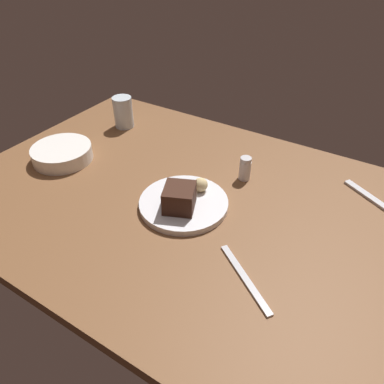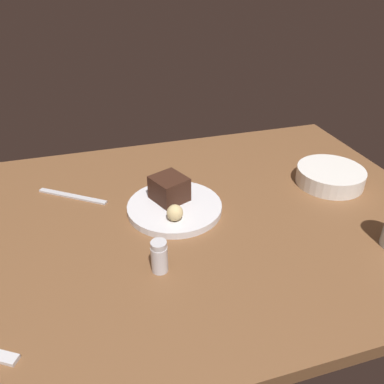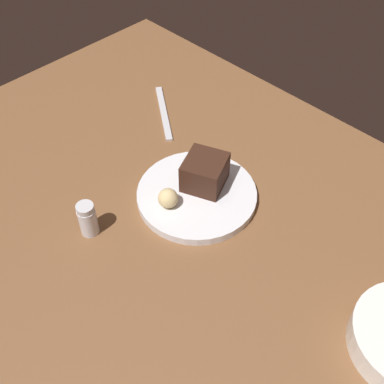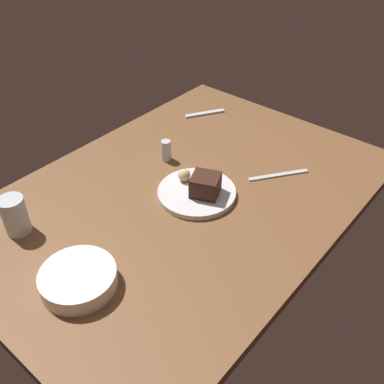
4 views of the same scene
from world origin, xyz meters
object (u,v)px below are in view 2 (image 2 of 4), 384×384
Objects in this scene: chocolate_cake_slice at (169,189)px; side_bowl at (330,176)px; bread_roll at (175,213)px; salt_shaker at (159,257)px; butter_knife at (72,196)px; dessert_plate at (175,207)px.

side_bowl is (-42.99, 1.95, -2.44)cm from chocolate_cake_slice.
side_bowl is at bearing -171.45° from bread_roll.
salt_shaker is 35.47cm from butter_knife.
butter_knife is at bearing -24.58° from chocolate_cake_slice.
chocolate_cake_slice is 0.40× the size of butter_knife.
bread_roll is (1.39, 5.91, 2.65)cm from dessert_plate.
dessert_plate is 26.47cm from butter_knife.
chocolate_cake_slice is 43.11cm from side_bowl.
dessert_plate is at bearing -103.21° from bread_roll.
butter_knife is (65.53, -12.26, -1.89)cm from side_bowl.
bread_roll reaches higher than dessert_plate.
dessert_plate reaches higher than butter_knife.
bread_roll is 0.21× the size of side_bowl.
dessert_plate is 1.17× the size of butter_knife.
side_bowl is 66.70cm from butter_knife.
butter_knife is at bearing -64.26° from salt_shaker.
salt_shaker is 53.88cm from side_bowl.
salt_shaker reaches higher than dessert_plate.
salt_shaker is at bearing 67.73° from dessert_plate.
butter_knife is (23.08, -12.94, -0.57)cm from dessert_plate.
bread_roll is at bearing 76.79° from dessert_plate.
chocolate_cake_slice is 0.44× the size of side_bowl.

